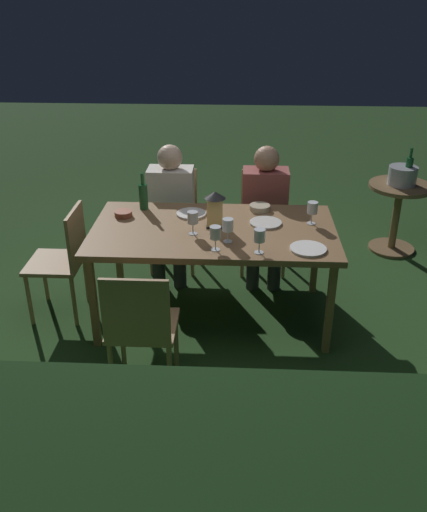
{
  "coord_description": "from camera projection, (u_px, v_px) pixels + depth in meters",
  "views": [
    {
      "loc": [
        -0.18,
        3.67,
        2.38
      ],
      "look_at": [
        0.0,
        0.0,
        0.52
      ],
      "focal_mm": 39.0,
      "sensor_mm": 36.0,
      "label": 1
    }
  ],
  "objects": [
    {
      "name": "wine_glass_a",
      "position": [
        312.0,
        209.0,
        4.04
      ],
      "size": [
        0.08,
        0.08,
        0.17
      ],
      "color": "silver",
      "rests_on": "dining_table"
    },
    {
      "name": "green_bottle_on_table",
      "position": [
        143.0,
        196.0,
        4.31
      ],
      "size": [
        0.07,
        0.07,
        0.29
      ],
      "color": "#1E5B2D",
      "rests_on": "dining_table"
    },
    {
      "name": "wine_glass_e",
      "position": [
        193.0,
        219.0,
        3.88
      ],
      "size": [
        0.08,
        0.08,
        0.17
      ],
      "color": "silver",
      "rests_on": "dining_table"
    },
    {
      "name": "plate_c",
      "position": [
        191.0,
        214.0,
        4.25
      ],
      "size": [
        0.23,
        0.23,
        0.01
      ],
      "primitive_type": "cylinder",
      "color": "white",
      "rests_on": "dining_table"
    },
    {
      "name": "person_in_rust",
      "position": [
        265.0,
        208.0,
        4.66
      ],
      "size": [
        0.38,
        0.47,
        1.15
      ],
      "color": "#9E4C47",
      "rests_on": "ground"
    },
    {
      "name": "chair_side_right_b",
      "position": [
        141.0,
        326.0,
        3.37
      ],
      "size": [
        0.42,
        0.4,
        0.87
      ],
      "color": "#9E7A51",
      "rests_on": "ground"
    },
    {
      "name": "person_in_cream",
      "position": [
        171.0,
        206.0,
        4.7
      ],
      "size": [
        0.38,
        0.47,
        1.15
      ],
      "color": "white",
      "rests_on": "ground"
    },
    {
      "name": "plate_b",
      "position": [
        308.0,
        249.0,
        3.7
      ],
      "size": [
        0.25,
        0.25,
        0.01
      ],
      "primitive_type": "cylinder",
      "color": "white",
      "rests_on": "dining_table"
    },
    {
      "name": "ice_bucket",
      "position": [
        403.0,
        174.0,
        5.08
      ],
      "size": [
        0.26,
        0.26,
        0.34
      ],
      "color": "#B2B7BF",
      "rests_on": "side_table"
    },
    {
      "name": "wine_glass_d",
      "position": [
        215.0,
        234.0,
        3.65
      ],
      "size": [
        0.08,
        0.08,
        0.17
      ],
      "color": "silver",
      "rests_on": "dining_table"
    },
    {
      "name": "ground_plane",
      "position": [
        213.0,
        316.0,
        4.35
      ],
      "size": [
        16.0,
        16.0,
        0.0
      ],
      "primitive_type": "plane",
      "color": "#26471E"
    },
    {
      "name": "lantern_centerpiece",
      "position": [
        215.0,
        207.0,
        3.99
      ],
      "size": [
        0.15,
        0.15,
        0.27
      ],
      "color": "black",
      "rests_on": "dining_table"
    },
    {
      "name": "chair_head_far",
      "position": [
        64.0,
        257.0,
        4.19
      ],
      "size": [
        0.4,
        0.42,
        0.87
      ],
      "color": "#9E7A51",
      "rests_on": "ground"
    },
    {
      "name": "wine_glass_c",
      "position": [
        228.0,
        226.0,
        3.76
      ],
      "size": [
        0.08,
        0.08,
        0.17
      ],
      "color": "silver",
      "rests_on": "dining_table"
    },
    {
      "name": "wine_glass_b",
      "position": [
        260.0,
        237.0,
        3.61
      ],
      "size": [
        0.08,
        0.08,
        0.17
      ],
      "color": "silver",
      "rests_on": "dining_table"
    },
    {
      "name": "chair_side_left_a",
      "position": [
        263.0,
        216.0,
        4.91
      ],
      "size": [
        0.42,
        0.4,
        0.87
      ],
      "color": "#9E7A51",
      "rests_on": "ground"
    },
    {
      "name": "side_table",
      "position": [
        398.0,
        207.0,
        5.22
      ],
      "size": [
        0.58,
        0.58,
        0.66
      ],
      "color": "brown",
      "rests_on": "ground"
    },
    {
      "name": "chair_side_left_b",
      "position": [
        174.0,
        214.0,
        4.94
      ],
      "size": [
        0.42,
        0.4,
        0.87
      ],
      "color": "#9E7A51",
      "rests_on": "ground"
    },
    {
      "name": "bowl_olives",
      "position": [
        123.0,
        214.0,
        4.21
      ],
      "size": [
        0.13,
        0.13,
        0.04
      ],
      "color": "#9E5138",
      "rests_on": "dining_table"
    },
    {
      "name": "plate_a",
      "position": [
        266.0,
        223.0,
        4.09
      ],
      "size": [
        0.24,
        0.24,
        0.01
      ],
      "primitive_type": "cylinder",
      "color": "silver",
      "rests_on": "dining_table"
    },
    {
      "name": "bowl_bread",
      "position": [
        260.0,
        207.0,
        4.32
      ],
      "size": [
        0.16,
        0.16,
        0.04
      ],
      "color": "#BCAD8E",
      "rests_on": "dining_table"
    },
    {
      "name": "dining_table",
      "position": [
        213.0,
        235.0,
        4.04
      ],
      "size": [
        1.77,
        0.98,
        0.75
      ],
      "color": "olive",
      "rests_on": "ground"
    }
  ]
}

